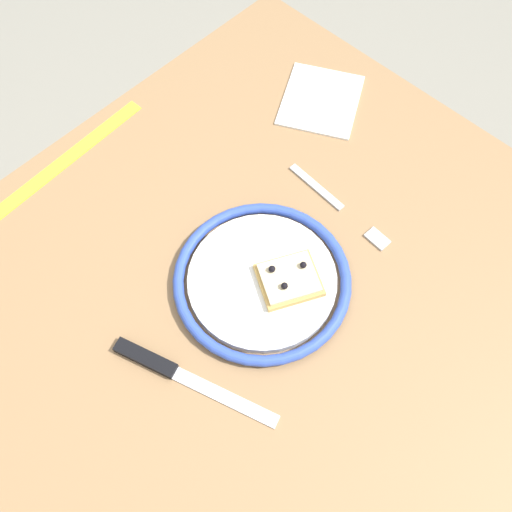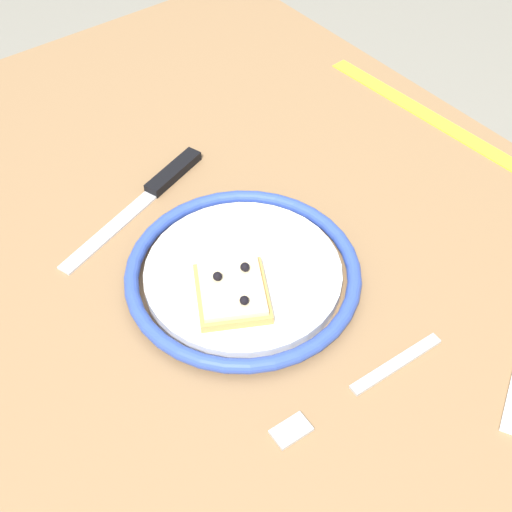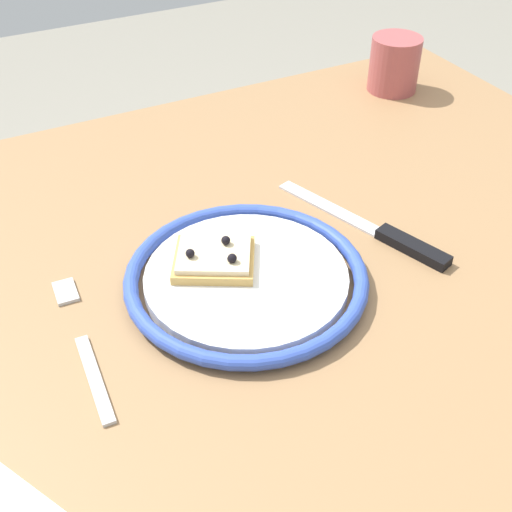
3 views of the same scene
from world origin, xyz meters
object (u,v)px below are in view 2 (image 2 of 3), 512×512
Objects in this scene: plate at (243,273)px; fork at (359,388)px; measuring_tape at (428,116)px; pizza_slice_near at (232,291)px; dining_table at (212,299)px; knife at (157,187)px.

plate is 0.18m from fork.
measuring_tape is (0.08, -0.38, -0.01)m from plate.
dining_table is at bearing -16.63° from pizza_slice_near.
knife is at bearing -9.39° from pizza_slice_near.
dining_table is 9.58× the size of pizza_slice_near.
pizza_slice_near is 0.47× the size of knife.
pizza_slice_near is 0.42m from measuring_tape.
measuring_tape is at bearing -75.88° from pizza_slice_near.
plate is 0.04m from pizza_slice_near.
knife is at bearing -0.98° from plate.
knife is (0.20, -0.03, -0.02)m from pizza_slice_near.
measuring_tape is at bearing -86.51° from dining_table.
plate is 0.73× the size of measuring_tape.
dining_table is at bearing 175.49° from knife.
knife is 0.39m from measuring_tape.
pizza_slice_near reaches higher than dining_table.
plate is (-0.06, -0.01, 0.10)m from dining_table.
fork is at bearing -178.40° from plate.
measuring_tape is (0.26, -0.38, -0.00)m from fork.
dining_table is at bearing 6.57° from plate.
dining_table is 0.14m from pizza_slice_near.
knife is at bearing 72.24° from measuring_tape.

